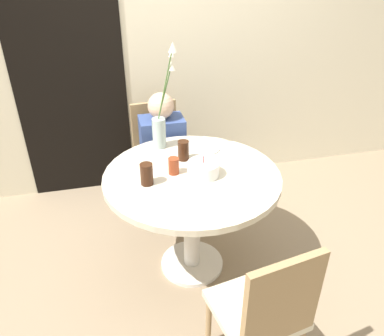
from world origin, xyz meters
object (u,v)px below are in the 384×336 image
birthday_cake (203,169)px  drink_glass_1 (147,174)px  person_guest (163,160)px  drink_glass_0 (183,150)px  drink_glass_2 (174,166)px  chair_far_back (266,310)px  chair_right_flank (158,150)px  side_plate (207,149)px  flower_vase (161,120)px

birthday_cake → drink_glass_1: bearing=-177.1°
person_guest → drink_glass_0: bearing=-83.7°
drink_glass_1 → drink_glass_2: bearing=24.9°
chair_far_back → person_guest: person_guest is taller
chair_far_back → drink_glass_0: 1.11m
chair_right_flank → birthday_cake: 0.96m
birthday_cake → side_plate: birthday_cake is taller
flower_vase → chair_far_back: bearing=-78.2°
drink_glass_2 → chair_far_back: bearing=-74.0°
birthday_cake → drink_glass_0: bearing=108.2°
person_guest → side_plate: bearing=-59.4°
flower_vase → side_plate: bearing=-20.9°
chair_far_back → person_guest: bearing=-91.9°
flower_vase → drink_glass_2: (0.01, -0.37, -0.15)m
drink_glass_0 → drink_glass_1: (-0.27, -0.24, 0.00)m
chair_far_back → side_plate: (0.03, 1.15, 0.27)m
chair_right_flank → drink_glass_1: (-0.20, -0.92, 0.33)m
chair_far_back → drink_glass_1: 0.98m
person_guest → flower_vase: bearing=-98.8°
chair_right_flank → drink_glass_1: drink_glass_1 is taller
side_plate → person_guest: (-0.25, 0.42, -0.28)m
chair_right_flank → flower_vase: bearing=-99.4°
chair_far_back → drink_glass_2: 0.98m
drink_glass_1 → person_guest: bearing=74.2°
chair_far_back → birthday_cake: size_ratio=4.58×
birthday_cake → flower_vase: 0.50m
chair_right_flank → drink_glass_0: 0.76m
chair_right_flank → drink_glass_0: drink_glass_0 is taller
chair_far_back → flower_vase: size_ratio=1.21×
flower_vase → person_guest: 0.57m
drink_glass_2 → flower_vase: bearing=91.2°
drink_glass_1 → flower_vase: bearing=69.7°
chair_right_flank → side_plate: chair_right_flank is taller
birthday_cake → drink_glass_2: (-0.17, 0.06, 0.01)m
chair_right_flank → person_guest: size_ratio=0.85×
chair_right_flank → person_guest: bearing=-90.0°
drink_glass_2 → drink_glass_1: bearing=-155.1°
birthday_cake → drink_glass_0: 0.24m
person_guest → drink_glass_2: bearing=-93.3°
flower_vase → drink_glass_1: flower_vase is taller
flower_vase → drink_glass_1: bearing=-110.3°
chair_right_flank → birthday_cake: size_ratio=4.58×
chair_right_flank → drink_glass_1: 1.00m
side_plate → flower_vase: bearing=159.1°
birthday_cake → chair_far_back: bearing=-84.1°
chair_right_flank → side_plate: (0.26, -0.57, 0.27)m
chair_right_flank → drink_glass_2: chair_right_flank is taller
side_plate → drink_glass_1: 0.58m
flower_vase → drink_glass_2: size_ratio=7.00×
chair_far_back → person_guest: 1.58m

